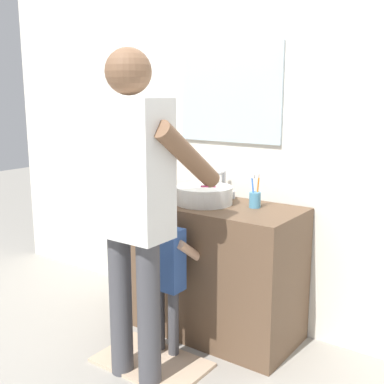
% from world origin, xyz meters
% --- Properties ---
extents(ground_plane, '(14.00, 14.00, 0.00)m').
position_xyz_m(ground_plane, '(0.00, 0.00, 0.00)').
color(ground_plane, '#9E998E').
extents(back_wall, '(4.40, 0.10, 2.70)m').
position_xyz_m(back_wall, '(0.00, 0.62, 1.35)').
color(back_wall, silver).
rests_on(back_wall, ground).
extents(vanity_cabinet, '(1.22, 0.54, 0.86)m').
position_xyz_m(vanity_cabinet, '(0.00, 0.30, 0.43)').
color(vanity_cabinet, brown).
rests_on(vanity_cabinet, ground).
extents(sink_basin, '(0.36, 0.36, 0.11)m').
position_xyz_m(sink_basin, '(0.00, 0.28, 0.91)').
color(sink_basin, silver).
rests_on(sink_basin, vanity_cabinet).
extents(faucet, '(0.18, 0.14, 0.18)m').
position_xyz_m(faucet, '(0.00, 0.50, 0.94)').
color(faucet, '#B7BABF').
rests_on(faucet, vanity_cabinet).
extents(toothbrush_cup, '(0.07, 0.07, 0.21)m').
position_xyz_m(toothbrush_cup, '(0.31, 0.37, 0.91)').
color(toothbrush_cup, '#4C8EB2').
rests_on(toothbrush_cup, vanity_cabinet).
extents(bath_mat, '(0.64, 0.40, 0.02)m').
position_xyz_m(bath_mat, '(0.00, -0.25, 0.01)').
color(bath_mat, '#CCAD8E').
rests_on(bath_mat, ground).
extents(child_toddler, '(0.28, 0.28, 0.92)m').
position_xyz_m(child_toddler, '(0.00, -0.10, 0.55)').
color(child_toddler, '#47474C').
rests_on(child_toddler, ground).
extents(adult_parent, '(0.55, 0.57, 1.76)m').
position_xyz_m(adult_parent, '(0.02, -0.38, 1.06)').
color(adult_parent, '#47474C').
rests_on(adult_parent, ground).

